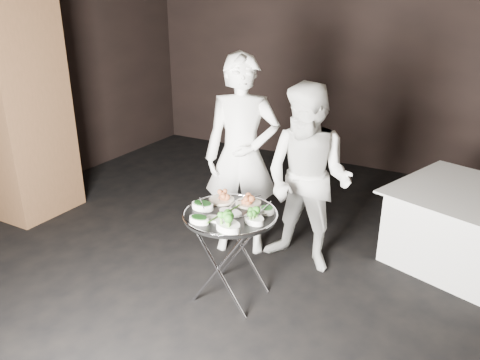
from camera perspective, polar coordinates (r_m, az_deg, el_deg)
The scene contains 18 objects.
floor at distance 4.01m, azimuth -3.51°, elevation -12.99°, with size 6.00×7.00×0.05m, color black.
wall_back at distance 6.58m, azimuth 13.50°, elevation 14.53°, with size 6.00×0.05×3.00m, color black.
column_left at distance 5.41m, azimuth -26.24°, elevation 11.52°, with size 0.80×0.80×3.00m, color brown.
tray_stand at distance 3.64m, azimuth -1.17°, elevation -8.79°, with size 0.49×0.41×0.72m.
serving_tray at distance 3.49m, azimuth -1.21°, elevation -4.22°, with size 0.71×0.71×0.04m.
potato_plate_a at distance 3.68m, azimuth -2.27°, elevation -2.12°, with size 0.20×0.20×0.07m.
potato_plate_b at distance 3.62m, azimuth 1.02°, elevation -2.49°, with size 0.20×0.20×0.07m.
greens_bowl at distance 3.48m, azimuth 3.30°, elevation -3.60°, with size 0.11×0.11×0.06m.
asparagus_plate_a at distance 3.48m, azimuth -1.17°, elevation -3.84°, with size 0.20×0.13×0.04m.
asparagus_plate_b at distance 3.38m, azimuth -2.92°, elevation -4.70°, with size 0.17×0.10×0.03m.
spinach_bowl_a at distance 3.55m, azimuth -4.58°, elevation -3.05°, with size 0.18×0.12×0.07m.
spinach_bowl_b at distance 3.35m, azimuth -5.01°, elevation -4.74°, with size 0.15×0.10×0.06m.
broccoli_bowl_a at distance 3.34m, azimuth 1.71°, elevation -4.72°, with size 0.19×0.17×0.07m.
broccoli_bowl_b at distance 3.24m, azimuth -1.47°, elevation -5.49°, with size 0.24×0.20×0.08m.
serving_utensils at distance 3.51m, azimuth -0.42°, elevation -2.93°, with size 0.59×0.43×0.01m.
waiter_left at distance 4.16m, azimuth 0.24°, elevation 2.84°, with size 0.66×0.43×1.82m, color white.
waiter_right at distance 3.95m, azimuth 8.27°, elevation 0.02°, with size 0.79×0.61×1.62m, color white.
dining_table at distance 4.58m, azimuth 25.90°, elevation -5.32°, with size 1.19×1.19×0.68m.
Camera 1 is at (1.82, -2.75, 2.25)m, focal length 35.00 mm.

